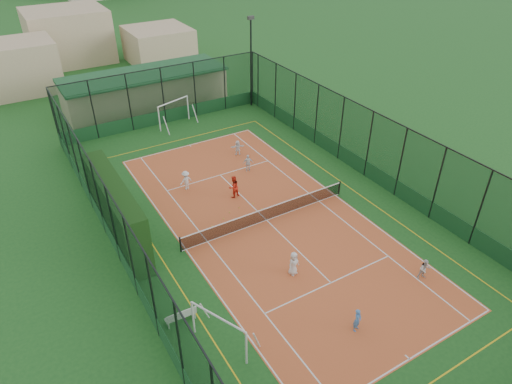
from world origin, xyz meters
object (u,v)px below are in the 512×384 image
child_near_mid (357,320)px  child_far_right (248,163)px  floodlight_ne (251,63)px  child_near_left (294,263)px  child_near_right (425,269)px  child_far_back (238,148)px  coach (234,187)px  clubhouse (145,89)px  white_bench (181,315)px  futsal_goal_far (174,113)px  child_far_left (186,180)px  futsal_goal_near (219,332)px

child_near_mid → child_far_right: 15.59m
floodlight_ne → child_near_left: bearing=-114.9°
child_near_right → child_far_back: size_ratio=1.03×
child_near_right → coach: coach is taller
clubhouse → child_far_right: clubhouse is taller
child_far_right → floodlight_ne: bearing=-100.7°
child_near_left → child_near_mid: bearing=-98.6°
child_far_right → white_bench: bearing=67.9°
futsal_goal_far → child_near_left: size_ratio=2.40×
child_near_mid → white_bench: bearing=123.1°
clubhouse → white_bench: bearing=-106.3°
white_bench → coach: (7.30, 8.16, 0.38)m
white_bench → child_near_mid: bearing=-31.6°
floodlight_ne → child_far_right: floodlight_ne is taller
floodlight_ne → child_near_left: (-9.91, -21.38, -3.40)m
floodlight_ne → child_far_left: (-11.45, -10.67, -3.41)m
futsal_goal_far → child_near_right: bearing=-99.9°
child_near_left → child_near_right: (5.75, -3.83, -0.10)m
futsal_goal_near → child_far_back: futsal_goal_near is taller
futsal_goal_far → futsal_goal_near: bearing=-126.7°
floodlight_ne → child_far_left: 16.02m
child_far_left → child_near_left: bearing=88.9°
child_near_left → child_far_left: (-1.53, 10.71, -0.01)m
child_near_right → futsal_goal_far: bearing=117.2°
floodlight_ne → white_bench: bearing=-127.5°
child_far_left → child_far_right: size_ratio=1.06×
white_bench → futsal_goal_near: (0.91, -2.26, 0.57)m
clubhouse → futsal_goal_near: (-6.89, -29.01, -0.58)m
futsal_goal_far → child_near_right: futsal_goal_far is taller
child_far_right → clubhouse: bearing=-62.0°
child_far_right → child_near_right: bearing=120.1°
futsal_goal_far → child_near_right: size_ratio=2.80×
white_bench → child_near_right: bearing=-14.9°
futsal_goal_near → child_near_right: (11.33, -1.60, -0.37)m
child_far_right → child_far_back: (0.58, 2.62, -0.07)m
floodlight_ne → child_far_back: floodlight_ne is taller
futsal_goal_far → child_near_right: (3.94, -24.74, -0.48)m
clubhouse → child_near_left: size_ratio=10.66×
floodlight_ne → child_near_mid: size_ratio=6.43×
child_near_left → futsal_goal_near: bearing=-171.4°
clubhouse → child_far_left: size_ratio=10.81×
child_far_right → coach: coach is taller
coach → white_bench: bearing=35.6°
white_bench → child_near_left: (6.49, -0.03, 0.30)m
child_near_left → child_near_right: size_ratio=1.17×
child_near_right → clubhouse: bearing=116.5°
child_far_back → coach: coach is taller
floodlight_ne → futsal_goal_far: (-8.10, -0.47, -3.02)m
futsal_goal_near → child_near_right: futsal_goal_near is taller
clubhouse → coach: bearing=-91.5°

